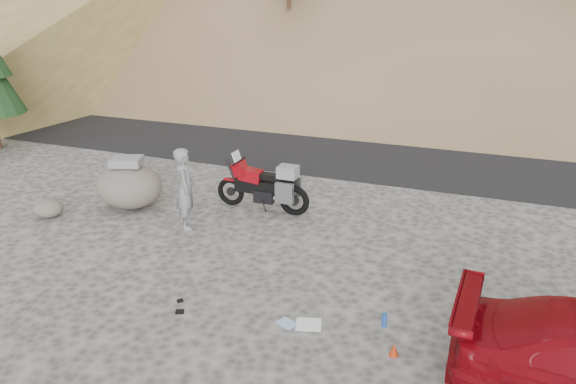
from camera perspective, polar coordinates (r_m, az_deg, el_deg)
name	(u,v)px	position (r m, az deg, el deg)	size (l,w,h in m)	color
ground	(234,260)	(11.71, -5.49, -6.94)	(140.00, 140.00, 0.00)	#44423F
road	(347,145)	(19.61, 5.98, 4.72)	(120.00, 7.00, 0.05)	black
motorcycle	(266,187)	(13.84, -2.22, 0.54)	(2.48, 0.72, 1.48)	black
man	(189,227)	(13.36, -10.07, -3.49)	(0.70, 0.46, 1.92)	gray
boulder	(129,186)	(14.64, -15.83, 0.62)	(1.84, 1.61, 1.28)	#544E48
small_rock	(48,208)	(14.82, -23.19, -1.51)	(0.82, 0.75, 0.44)	#544E48
gear_white_cloth	(309,324)	(9.70, 2.10, -13.29)	(0.42, 0.38, 0.01)	white
gear_bottle	(384,320)	(9.73, 9.77, -12.70)	(0.09, 0.09, 0.24)	#1A47A1
gear_funnel	(394,350)	(9.12, 10.71, -15.48)	(0.15, 0.15, 0.20)	#B22A0B
gear_glove_a	(180,312)	(10.16, -10.93, -11.85)	(0.14, 0.10, 0.04)	black
gear_glove_b	(180,301)	(10.48, -10.92, -10.78)	(0.11, 0.08, 0.04)	black
gear_blue_cloth	(287,323)	(9.72, -0.13, -13.19)	(0.32, 0.24, 0.01)	#96B1E7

